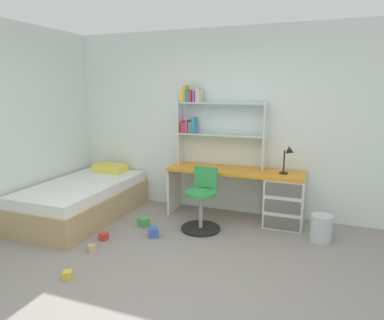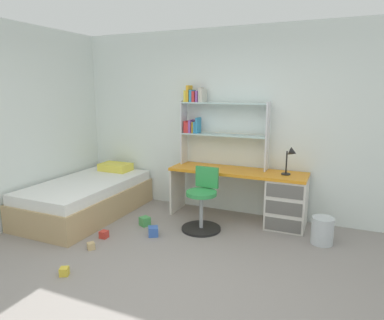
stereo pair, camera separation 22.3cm
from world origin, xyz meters
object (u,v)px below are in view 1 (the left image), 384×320
desk (270,195)px  desk_lamp (289,156)px  waste_bin (321,228)px  toy_block_yellow_2 (68,275)px  toy_block_natural_0 (92,248)px  toy_block_red_3 (104,236)px  swivel_chair (202,205)px  toy_block_blue_4 (153,232)px  bed_platform (83,199)px  toy_block_green_1 (144,222)px  bookshelf_hutch (208,119)px

desk → desk_lamp: (0.22, -0.02, 0.57)m
waste_bin → toy_block_yellow_2: waste_bin is taller
toy_block_natural_0 → toy_block_red_3: bearing=100.9°
swivel_chair → toy_block_blue_4: swivel_chair is taller
waste_bin → toy_block_blue_4: 2.07m
swivel_chair → desk: bearing=33.2°
toy_block_red_3 → toy_block_blue_4: size_ratio=0.76×
desk_lamp → toy_block_red_3: size_ratio=4.18×
toy_block_yellow_2 → toy_block_blue_4: 1.23m
bed_platform → toy_block_natural_0: bed_platform is taller
desk_lamp → waste_bin: size_ratio=1.16×
desk → swivel_chair: swivel_chair is taller
toy_block_blue_4 → bed_platform: bearing=167.2°
bed_platform → toy_block_green_1: bearing=-2.3°
toy_block_yellow_2 → waste_bin: bearing=38.2°
bookshelf_hutch → toy_block_red_3: 2.17m
desk → swivel_chair: (-0.81, -0.53, -0.08)m
toy_block_blue_4 → toy_block_yellow_2: bearing=-106.0°
bookshelf_hutch → desk: bearing=-9.0°
toy_block_blue_4 → swivel_chair: bearing=43.9°
desk_lamp → bookshelf_hutch: bearing=171.6°
desk → bed_platform: size_ratio=0.96×
bed_platform → toy_block_natural_0: (0.81, -0.91, -0.22)m
bed_platform → toy_block_green_1: bed_platform is taller
toy_block_yellow_2 → bookshelf_hutch: bearing=73.7°
bookshelf_hutch → swivel_chair: size_ratio=1.57×
bookshelf_hutch → toy_block_yellow_2: bookshelf_hutch is taller
toy_block_natural_0 → toy_block_blue_4: size_ratio=0.66×
bed_platform → toy_block_blue_4: (1.29, -0.29, -0.20)m
desk → waste_bin: size_ratio=5.77×
desk → toy_block_natural_0: desk is taller
desk → desk_lamp: 0.61m
toy_block_green_1 → toy_block_yellow_2: bearing=-92.4°
waste_bin → bookshelf_hutch: bearing=162.5°
swivel_chair → toy_block_yellow_2: (-0.82, -1.65, -0.29)m
waste_bin → toy_block_blue_4: waste_bin is taller
toy_block_natural_0 → bookshelf_hutch: bearing=65.1°
bookshelf_hutch → swivel_chair: (0.14, -0.68, -1.08)m
waste_bin → bed_platform: bearing=-174.1°
waste_bin → toy_block_green_1: bearing=-170.4°
waste_bin → toy_block_green_1: size_ratio=2.74×
desk → toy_block_natural_0: size_ratio=23.69×
waste_bin → toy_block_blue_4: size_ratio=2.72×
toy_block_natural_0 → toy_block_blue_4: bearing=52.3°
toy_block_yellow_2 → desk_lamp: bearing=49.3°
toy_block_green_1 → toy_block_red_3: size_ratio=1.31×
toy_block_yellow_2 → toy_block_natural_0: bearing=103.6°
toy_block_green_1 → toy_block_yellow_2: toy_block_green_1 is taller
desk → toy_block_natural_0: bearing=-137.7°
toy_block_natural_0 → toy_block_green_1: bearing=77.1°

